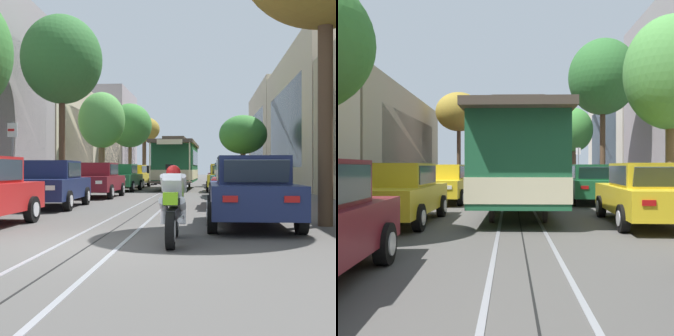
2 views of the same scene
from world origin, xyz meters
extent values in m
plane|color=#4C4947|center=(0.00, 23.61, 0.00)|extent=(160.00, 160.00, 0.00)
cube|color=gray|center=(-0.53, 27.51, 0.01)|extent=(0.08, 67.02, 0.01)
cube|color=gray|center=(0.53, 27.51, 0.01)|extent=(0.08, 67.02, 0.01)
cube|color=black|center=(0.00, 27.51, 0.00)|extent=(0.03, 67.02, 0.01)
cube|color=beige|center=(-10.06, 3.90, 4.23)|extent=(5.24, 11.50, 8.45)
cube|color=#2D3842|center=(-7.46, 3.90, 3.80)|extent=(0.04, 8.26, 5.07)
cube|color=#2D3842|center=(-7.46, 15.71, 4.67)|extent=(0.04, 8.26, 6.23)
cube|color=tan|center=(9.90, 7.84, 3.43)|extent=(4.91, 19.37, 6.85)
cube|color=#2D3842|center=(7.46, 7.84, 3.08)|extent=(0.04, 13.77, 4.11)
cube|color=red|center=(-3.15, 2.06, 0.65)|extent=(1.91, 4.34, 0.66)
cube|color=red|center=(-3.15, 2.21, 1.28)|extent=(1.53, 2.10, 0.60)
cube|color=#2D3842|center=(-3.17, 1.38, 1.26)|extent=(1.34, 0.25, 0.47)
cube|color=#2D3842|center=(-3.12, 3.40, 1.26)|extent=(1.30, 0.23, 0.45)
cube|color=#2D3842|center=(-2.40, 2.20, 1.28)|extent=(0.07, 1.81, 0.47)
cube|color=#2D3842|center=(-3.90, 2.23, 1.28)|extent=(0.07, 1.81, 0.47)
cube|color=white|center=(-2.65, -0.11, 0.75)|extent=(0.28, 0.05, 0.14)
cube|color=#B21414|center=(-2.54, 4.21, 0.75)|extent=(0.28, 0.05, 0.12)
cube|color=white|center=(-3.77, -0.08, 0.75)|extent=(0.28, 0.05, 0.14)
cube|color=#B21414|center=(-3.66, 4.24, 0.75)|extent=(0.28, 0.05, 0.12)
cylinder|color=black|center=(-2.31, 0.71, 0.32)|extent=(0.22, 0.64, 0.64)
cylinder|color=silver|center=(-2.20, 0.71, 0.32)|extent=(0.03, 0.35, 0.35)
cylinder|color=black|center=(-4.07, 0.75, 0.32)|extent=(0.22, 0.64, 0.64)
cylinder|color=silver|center=(-4.18, 0.76, 0.32)|extent=(0.03, 0.35, 0.35)
cylinder|color=black|center=(-2.24, 3.38, 0.32)|extent=(0.22, 0.64, 0.64)
cylinder|color=silver|center=(-2.13, 3.37, 0.32)|extent=(0.03, 0.35, 0.35)
cylinder|color=black|center=(-4.00, 3.42, 0.32)|extent=(0.22, 0.64, 0.64)
cylinder|color=silver|center=(-4.11, 3.42, 0.32)|extent=(0.03, 0.35, 0.35)
cube|color=#19234C|center=(-3.22, 7.88, 0.65)|extent=(1.98, 4.37, 0.66)
cube|color=#19234C|center=(-3.23, 8.03, 1.28)|extent=(1.56, 2.13, 0.60)
cube|color=#2D3842|center=(-3.19, 7.19, 1.26)|extent=(1.34, 0.28, 0.47)
cube|color=#2D3842|center=(-3.28, 9.21, 1.26)|extent=(1.30, 0.25, 0.45)
cube|color=#2D3842|center=(-2.48, 8.06, 1.28)|extent=(0.11, 1.81, 0.47)
cube|color=#2D3842|center=(-3.97, 8.00, 1.28)|extent=(0.11, 1.81, 0.47)
cube|color=white|center=(-2.57, 5.75, 0.75)|extent=(0.28, 0.05, 0.14)
cube|color=#B21414|center=(-2.76, 10.06, 0.75)|extent=(0.28, 0.05, 0.12)
cube|color=white|center=(-3.68, 5.70, 0.75)|extent=(0.28, 0.05, 0.14)
cube|color=#B21414|center=(-3.87, 10.02, 0.75)|extent=(0.28, 0.05, 0.12)
cylinder|color=black|center=(-2.28, 6.59, 0.32)|extent=(0.23, 0.65, 0.64)
cylinder|color=silver|center=(-2.17, 6.59, 0.32)|extent=(0.04, 0.35, 0.35)
cylinder|color=black|center=(-4.04, 6.51, 0.32)|extent=(0.23, 0.65, 0.64)
cylinder|color=silver|center=(-4.15, 6.51, 0.32)|extent=(0.04, 0.35, 0.35)
cylinder|color=black|center=(-2.40, 9.25, 0.32)|extent=(0.23, 0.65, 0.64)
cylinder|color=silver|center=(-2.29, 9.26, 0.32)|extent=(0.04, 0.35, 0.35)
cylinder|color=black|center=(-4.16, 9.18, 0.32)|extent=(0.23, 0.65, 0.64)
cylinder|color=silver|center=(-4.27, 9.17, 0.32)|extent=(0.04, 0.35, 0.35)
cube|color=maroon|center=(-3.01, 13.83, 0.65)|extent=(1.82, 4.31, 0.66)
cube|color=maroon|center=(-3.01, 13.98, 1.28)|extent=(1.49, 2.07, 0.60)
cube|color=#2D3842|center=(-3.02, 13.14, 1.26)|extent=(1.33, 0.23, 0.47)
cube|color=#2D3842|center=(-3.01, 15.16, 1.26)|extent=(1.30, 0.20, 0.45)
cube|color=#2D3842|center=(-2.27, 13.97, 1.28)|extent=(0.04, 1.81, 0.47)
cube|color=#2D3842|center=(-3.76, 13.98, 1.28)|extent=(0.04, 1.81, 0.47)
cube|color=white|center=(-2.47, 11.66, 0.75)|extent=(0.28, 0.04, 0.14)
cube|color=#B21414|center=(-2.45, 15.98, 0.75)|extent=(0.28, 0.04, 0.12)
cube|color=white|center=(-3.58, 11.67, 0.75)|extent=(0.28, 0.04, 0.14)
cube|color=#B21414|center=(-3.56, 15.99, 0.75)|extent=(0.28, 0.04, 0.12)
cylinder|color=black|center=(-2.14, 12.49, 0.32)|extent=(0.20, 0.64, 0.64)
cylinder|color=silver|center=(-2.03, 12.49, 0.32)|extent=(0.02, 0.35, 0.35)
cylinder|color=black|center=(-3.90, 12.50, 0.32)|extent=(0.20, 0.64, 0.64)
cylinder|color=silver|center=(-4.01, 12.50, 0.32)|extent=(0.02, 0.35, 0.35)
cylinder|color=black|center=(-2.13, 15.16, 0.32)|extent=(0.20, 0.64, 0.64)
cylinder|color=silver|center=(-2.02, 15.16, 0.32)|extent=(0.02, 0.35, 0.35)
cylinder|color=black|center=(-3.89, 15.16, 0.32)|extent=(0.20, 0.64, 0.64)
cylinder|color=silver|center=(-4.00, 15.16, 0.32)|extent=(0.02, 0.35, 0.35)
cube|color=#1E6038|center=(-3.03, 20.20, 0.65)|extent=(1.94, 4.36, 0.66)
cube|color=#1E6038|center=(-3.03, 20.35, 1.28)|extent=(1.54, 2.11, 0.60)
cube|color=#2D3842|center=(-3.06, 19.51, 1.26)|extent=(1.34, 0.26, 0.47)
cube|color=#2D3842|center=(-2.99, 21.53, 1.26)|extent=(1.30, 0.24, 0.45)
cube|color=#2D3842|center=(-2.28, 20.32, 1.28)|extent=(0.09, 1.81, 0.47)
cube|color=#2D3842|center=(-3.78, 20.37, 1.28)|extent=(0.09, 1.81, 0.47)
cube|color=white|center=(-2.54, 18.02, 0.75)|extent=(0.28, 0.05, 0.14)
cube|color=#B21414|center=(-2.41, 22.34, 0.75)|extent=(0.28, 0.05, 0.12)
cube|color=white|center=(-3.66, 18.06, 0.75)|extent=(0.28, 0.05, 0.14)
cube|color=#B21414|center=(-3.52, 22.37, 0.75)|extent=(0.28, 0.05, 0.12)
cylinder|color=black|center=(-2.20, 18.84, 0.32)|extent=(0.22, 0.65, 0.64)
cylinder|color=silver|center=(-2.09, 18.83, 0.32)|extent=(0.03, 0.35, 0.35)
cylinder|color=black|center=(-3.96, 18.89, 0.32)|extent=(0.22, 0.65, 0.64)
cylinder|color=silver|center=(-4.07, 18.90, 0.32)|extent=(0.03, 0.35, 0.35)
cylinder|color=black|center=(-2.11, 21.50, 0.32)|extent=(0.22, 0.65, 0.64)
cylinder|color=silver|center=(-2.00, 21.50, 0.32)|extent=(0.03, 0.35, 0.35)
cylinder|color=black|center=(-3.87, 21.56, 0.32)|extent=(0.22, 0.65, 0.64)
cylinder|color=silver|center=(-3.98, 21.56, 0.32)|extent=(0.03, 0.35, 0.35)
cube|color=gold|center=(-3.23, 26.15, 0.65)|extent=(2.00, 4.38, 0.66)
cube|color=gold|center=(-3.22, 26.30, 1.28)|extent=(1.57, 2.13, 0.60)
cube|color=#2D3842|center=(-3.26, 25.46, 1.26)|extent=(1.34, 0.28, 0.47)
cube|color=#2D3842|center=(-3.17, 27.48, 1.26)|extent=(1.30, 0.26, 0.45)
cube|color=#2D3842|center=(-2.48, 26.27, 1.28)|extent=(0.12, 1.81, 0.47)
cube|color=white|center=(-2.78, 23.97, 0.75)|extent=(0.28, 0.05, 0.14)
cube|color=#B21414|center=(-2.57, 28.28, 0.75)|extent=(0.28, 0.05, 0.12)
cube|color=white|center=(-3.89, 24.02, 0.75)|extent=(0.28, 0.05, 0.14)
cylinder|color=black|center=(-2.41, 24.78, 0.32)|extent=(0.23, 0.65, 0.64)
cylinder|color=silver|center=(-2.30, 24.77, 0.32)|extent=(0.04, 0.35, 0.35)
cylinder|color=black|center=(-4.17, 24.86, 0.32)|extent=(0.23, 0.65, 0.64)
cylinder|color=silver|center=(-4.28, 24.87, 0.32)|extent=(0.04, 0.35, 0.35)
cylinder|color=black|center=(-2.29, 27.44, 0.32)|extent=(0.23, 0.65, 0.64)
cylinder|color=silver|center=(-2.18, 27.44, 0.32)|extent=(0.04, 0.35, 0.35)
cube|color=#19234C|center=(2.97, 3.06, 0.65)|extent=(1.80, 4.30, 0.66)
cube|color=#19234C|center=(2.97, 2.91, 1.28)|extent=(1.48, 2.07, 0.60)
cube|color=#2D3842|center=(2.97, 3.74, 1.26)|extent=(1.33, 0.22, 0.47)
cube|color=#2D3842|center=(2.97, 1.72, 1.26)|extent=(1.30, 0.20, 0.45)
cube|color=#2D3842|center=(2.22, 2.91, 1.28)|extent=(0.03, 1.81, 0.47)
cube|color=#2D3842|center=(3.72, 2.91, 1.28)|extent=(0.03, 1.81, 0.47)
cube|color=white|center=(2.42, 5.22, 0.75)|extent=(0.28, 0.04, 0.14)
cube|color=#B21414|center=(2.41, 0.90, 0.75)|extent=(0.28, 0.04, 0.12)
cube|color=white|center=(3.53, 5.22, 0.75)|extent=(0.28, 0.04, 0.14)
cube|color=#B21414|center=(3.53, 0.90, 0.75)|extent=(0.28, 0.04, 0.12)
cylinder|color=black|center=(2.09, 4.39, 0.32)|extent=(0.20, 0.64, 0.64)
cylinder|color=silver|center=(1.98, 4.39, 0.32)|extent=(0.02, 0.35, 0.35)
cylinder|color=black|center=(3.85, 4.39, 0.32)|extent=(0.20, 0.64, 0.64)
cylinder|color=silver|center=(3.96, 4.39, 0.32)|extent=(0.02, 0.35, 0.35)
cylinder|color=black|center=(2.09, 1.72, 0.32)|extent=(0.20, 0.64, 0.64)
cylinder|color=silver|center=(1.98, 1.72, 0.32)|extent=(0.02, 0.35, 0.35)
cylinder|color=black|center=(3.85, 1.72, 0.32)|extent=(0.20, 0.64, 0.64)
cylinder|color=silver|center=(3.96, 1.72, 0.32)|extent=(0.02, 0.35, 0.35)
cube|color=red|center=(3.06, 9.10, 0.65)|extent=(1.89, 4.34, 0.66)
cube|color=red|center=(3.06, 8.95, 1.28)|extent=(1.52, 2.09, 0.60)
cube|color=#2D3842|center=(3.07, 9.79, 1.26)|extent=(1.34, 0.25, 0.47)
cube|color=#2D3842|center=(3.03, 7.77, 1.26)|extent=(1.30, 0.22, 0.45)
cube|color=#2D3842|center=(2.31, 8.96, 1.28)|extent=(0.07, 1.81, 0.47)
cube|color=#2D3842|center=(3.80, 8.93, 1.28)|extent=(0.07, 1.81, 0.47)
cube|color=white|center=(2.55, 11.27, 0.75)|extent=(0.28, 0.05, 0.14)
cube|color=#B21414|center=(2.46, 6.95, 0.75)|extent=(0.28, 0.05, 0.12)
cube|color=white|center=(3.66, 11.25, 0.75)|extent=(0.28, 0.05, 0.14)
cube|color=#B21414|center=(3.57, 6.93, 0.75)|extent=(0.28, 0.05, 0.12)
cylinder|color=black|center=(2.21, 10.45, 0.32)|extent=(0.21, 0.64, 0.64)
cylinder|color=silver|center=(2.10, 10.45, 0.32)|extent=(0.03, 0.35, 0.35)
cylinder|color=black|center=(3.97, 10.41, 0.32)|extent=(0.21, 0.64, 0.64)
cylinder|color=silver|center=(4.08, 10.41, 0.32)|extent=(0.03, 0.35, 0.35)
cylinder|color=black|center=(2.15, 7.78, 0.32)|extent=(0.21, 0.64, 0.64)
cylinder|color=silver|center=(2.04, 7.79, 0.32)|extent=(0.03, 0.35, 0.35)
cylinder|color=black|center=(3.91, 7.75, 0.32)|extent=(0.21, 0.64, 0.64)
cylinder|color=silver|center=(4.02, 7.75, 0.32)|extent=(0.03, 0.35, 0.35)
cube|color=#196B70|center=(3.13, 14.71, 0.65)|extent=(2.00, 4.38, 0.66)
cube|color=#196B70|center=(3.14, 14.56, 1.28)|extent=(1.57, 2.13, 0.60)
cube|color=#2D3842|center=(3.10, 15.40, 1.26)|extent=(1.34, 0.28, 0.47)
cube|color=#2D3842|center=(3.19, 13.38, 1.26)|extent=(1.30, 0.26, 0.45)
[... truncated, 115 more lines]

